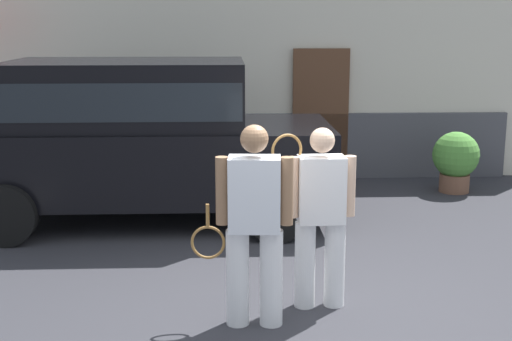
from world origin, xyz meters
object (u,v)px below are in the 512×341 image
parked_suv (140,133)px  potted_plant_by_porch (456,159)px  tennis_player_woman (320,215)px  tennis_player_man (254,224)px

parked_suv → potted_plant_by_porch: parked_suv is taller
tennis_player_woman → potted_plant_by_porch: tennis_player_woman is taller
tennis_player_man → parked_suv: bearing=-64.1°
tennis_player_man → tennis_player_woman: tennis_player_man is taller
parked_suv → tennis_player_man: bearing=-67.9°
tennis_player_woman → parked_suv: bearing=-58.5°
tennis_player_woman → potted_plant_by_porch: bearing=-124.4°
tennis_player_man → potted_plant_by_porch: size_ratio=1.88×
parked_suv → tennis_player_man: parked_suv is taller
parked_suv → tennis_player_woman: bearing=-56.2°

